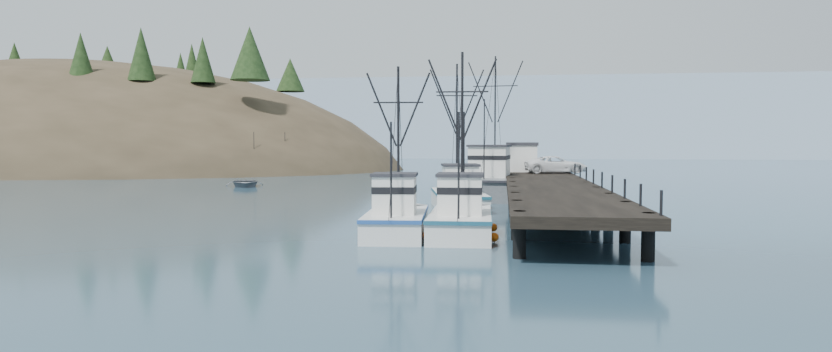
# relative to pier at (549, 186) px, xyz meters

# --- Properties ---
(ground) EXTENTS (400.00, 400.00, 0.00)m
(ground) POSITION_rel_pier_xyz_m (-14.00, -16.00, -1.69)
(ground) COLOR #284559
(ground) RESTS_ON ground
(pier) EXTENTS (6.00, 44.00, 2.00)m
(pier) POSITION_rel_pier_xyz_m (0.00, 0.00, 0.00)
(pier) COLOR black
(pier) RESTS_ON ground
(headland) EXTENTS (134.80, 78.00, 51.00)m
(headland) POSITION_rel_pier_xyz_m (-88.95, 62.61, -6.24)
(headland) COLOR #382D1E
(headland) RESTS_ON ground
(distant_ridge) EXTENTS (360.00, 40.00, 26.00)m
(distant_ridge) POSITION_rel_pier_xyz_m (-4.00, 154.00, -1.69)
(distant_ridge) COLOR #9EB2C6
(distant_ridge) RESTS_ON ground
(distant_ridge_far) EXTENTS (180.00, 25.00, 18.00)m
(distant_ridge_far) POSITION_rel_pier_xyz_m (-54.00, 169.00, -1.69)
(distant_ridge_far) COLOR silver
(distant_ridge_far) RESTS_ON ground
(moored_sailboats) EXTENTS (22.20, 14.70, 6.35)m
(moored_sailboats) POSITION_rel_pier_xyz_m (-47.31, 41.26, -1.36)
(moored_sailboats) COLOR white
(moored_sailboats) RESTS_ON ground
(trawler_near) EXTENTS (3.37, 9.62, 10.00)m
(trawler_near) POSITION_rel_pier_xyz_m (-5.46, -13.45, -0.87)
(trawler_near) COLOR white
(trawler_near) RESTS_ON ground
(trawler_mid) EXTENTS (3.56, 9.03, 9.24)m
(trawler_mid) POSITION_rel_pier_xyz_m (-8.81, -13.81, -0.87)
(trawler_mid) COLOR white
(trawler_mid) RESTS_ON ground
(trawler_far) EXTENTS (4.96, 10.73, 10.99)m
(trawler_far) POSITION_rel_pier_xyz_m (-6.55, 0.05, -0.87)
(trawler_far) COLOR white
(trawler_far) RESTS_ON ground
(work_vessel) EXTENTS (6.04, 15.52, 12.94)m
(work_vessel) POSITION_rel_pier_xyz_m (-4.19, 10.61, -0.46)
(work_vessel) COLOR slate
(work_vessel) RESTS_ON ground
(pier_shed) EXTENTS (3.00, 3.20, 2.80)m
(pier_shed) POSITION_rel_pier_xyz_m (-1.50, 15.71, 1.73)
(pier_shed) COLOR silver
(pier_shed) RESTS_ON pier
(pickup_truck) EXTENTS (5.90, 3.34, 1.55)m
(pickup_truck) POSITION_rel_pier_xyz_m (1.50, 12.81, 1.09)
(pickup_truck) COLOR white
(pickup_truck) RESTS_ON pier
(motorboat) EXTENTS (5.98, 6.84, 1.18)m
(motorboat) POSITION_rel_pier_xyz_m (-30.95, 19.56, -1.69)
(motorboat) COLOR slate
(motorboat) RESTS_ON ground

